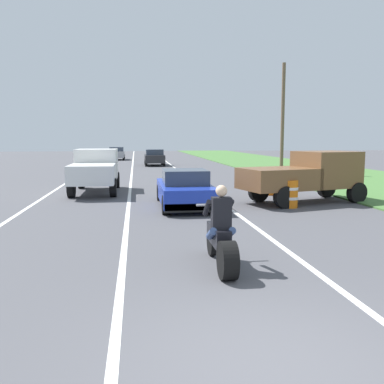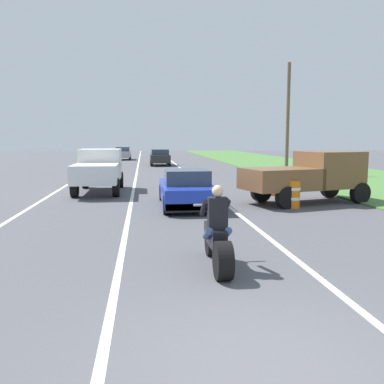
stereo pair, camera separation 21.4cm
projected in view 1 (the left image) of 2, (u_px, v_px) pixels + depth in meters
name	position (u px, v px, depth m)	size (l,w,h in m)	color
ground_plane	(279.00, 368.00, 4.53)	(160.00, 160.00, 0.00)	#4C4C51
lane_stripe_left_solid	(66.00, 183.00, 23.47)	(0.14, 120.00, 0.01)	white
lane_stripe_right_solid	(193.00, 181.00, 24.43)	(0.14, 120.00, 0.01)	white
lane_stripe_centre_dashed	(131.00, 182.00, 23.95)	(0.14, 120.00, 0.01)	white
grass_verge_right	(354.00, 178.00, 25.77)	(10.00, 120.00, 0.06)	#477538
motorcycle_with_rider	(221.00, 239.00, 7.89)	(0.70, 2.21, 1.62)	black
sports_car_blue	(185.00, 190.00, 15.20)	(1.84, 4.30, 1.37)	#1E38B2
pickup_truck_left_lane_white	(95.00, 169.00, 19.16)	(2.02, 4.80, 1.98)	silver
pickup_truck_right_shoulder_brown	(307.00, 174.00, 16.16)	(5.14, 3.14, 1.98)	brown
utility_pole_roadside	(283.00, 119.00, 28.64)	(0.24, 0.24, 7.58)	brown
construction_barrel_nearest	(290.00, 194.00, 15.00)	(0.58, 0.58, 1.00)	orange
construction_barrel_mid	(269.00, 184.00, 18.39)	(0.58, 0.58, 1.00)	orange
distant_car_far_ahead	(154.00, 157.00, 38.50)	(1.80, 4.00, 1.50)	#262628
distant_car_further_ahead	(117.00, 153.00, 48.81)	(1.80, 4.00, 1.50)	#99999E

